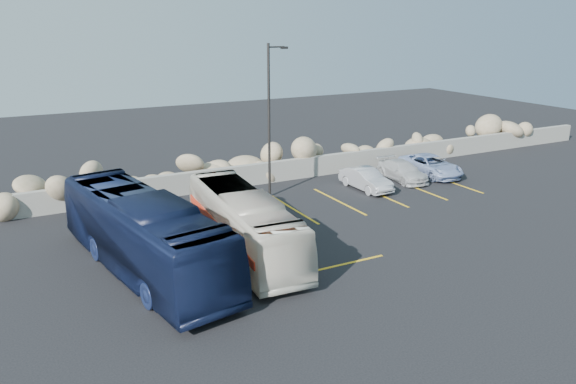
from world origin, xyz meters
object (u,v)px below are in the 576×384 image
vintage_bus (244,223)px  car_b (366,179)px  tour_coach (143,234)px  car_d (430,165)px  car_c (402,171)px  lamppost (270,117)px

vintage_bus → car_b: size_ratio=2.52×
tour_coach → car_d: size_ratio=2.42×
vintage_bus → tour_coach: 4.01m
car_c → car_d: car_d is taller
car_d → tour_coach: bearing=-162.0°
car_c → vintage_bus: bearing=-151.5°
lamppost → car_b: lamppost is taller
car_b → car_d: (5.25, 0.64, 0.02)m
tour_coach → car_b: size_ratio=2.96×
car_c → car_d: 2.21m
car_b → tour_coach: bearing=-161.6°
lamppost → car_d: 11.17m
lamppost → vintage_bus: 8.28m
vintage_bus → car_b: bearing=31.6°
vintage_bus → tour_coach: bearing=-177.5°
vintage_bus → car_d: size_ratio=2.06×
car_c → car_d: (2.21, 0.05, 0.06)m
car_d → lamppost: bearing=177.7°
lamppost → car_b: (5.27, -1.34, -3.70)m
vintage_bus → car_d: bearing=24.9°
car_c → tour_coach: bearing=-157.1°
tour_coach → car_b: 14.50m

